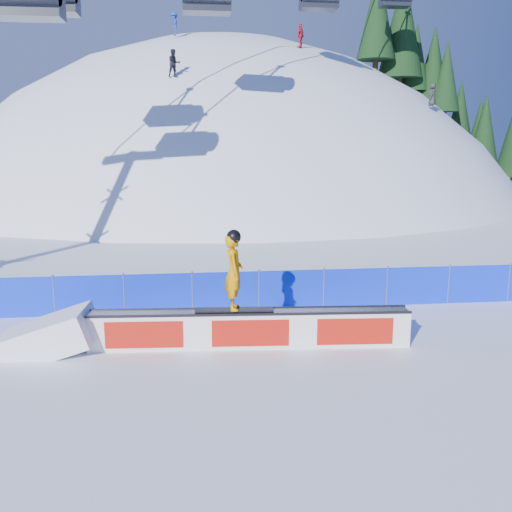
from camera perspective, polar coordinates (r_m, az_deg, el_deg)
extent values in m
plane|color=white|center=(13.40, 6.93, -10.81)|extent=(160.00, 160.00, 0.00)
sphere|color=silver|center=(58.84, -3.11, -11.47)|extent=(64.00, 64.00, 64.00)
cylinder|color=#342214|center=(57.87, 9.66, 18.36)|extent=(0.50, 0.50, 1.40)
cone|color=black|center=(58.63, 9.83, 23.01)|extent=(3.69, 3.69, 8.38)
cylinder|color=#342214|center=(60.50, 13.49, 15.49)|extent=(0.50, 0.50, 1.40)
cone|color=black|center=(60.98, 13.70, 19.66)|extent=(3.39, 3.39, 7.70)
cylinder|color=#342214|center=(59.07, 14.51, 15.36)|extent=(0.50, 0.50, 1.40)
cone|color=black|center=(59.62, 14.76, 20.07)|extent=(3.79, 3.79, 8.62)
cylinder|color=#342214|center=(58.98, 15.90, 14.41)|extent=(0.50, 0.50, 1.40)
cone|color=black|center=(59.54, 16.21, 19.71)|extent=(4.32, 4.32, 9.83)
cylinder|color=#342214|center=(56.81, 18.19, 13.29)|extent=(0.50, 0.50, 1.40)
cone|color=black|center=(57.15, 18.48, 17.74)|extent=(3.38, 3.38, 7.69)
cylinder|color=#342214|center=(57.90, 19.41, 11.77)|extent=(0.50, 0.50, 1.40)
cone|color=black|center=(58.23, 19.79, 17.16)|extent=(4.30, 4.30, 9.77)
cylinder|color=#342214|center=(59.93, 20.33, 9.95)|extent=(0.50, 0.50, 1.40)
cone|color=black|center=(59.98, 20.58, 13.43)|extent=(2.68, 2.68, 6.10)
cylinder|color=#342214|center=(59.56, 23.83, 6.35)|extent=(0.50, 0.50, 1.40)
cone|color=black|center=(59.40, 24.13, 9.91)|extent=(2.74, 2.74, 6.24)
cube|color=#0A2AE6|center=(17.39, 3.58, -3.37)|extent=(22.00, 0.03, 1.20)
cylinder|color=#3D4B6E|center=(17.60, -19.54, -3.69)|extent=(0.05, 0.05, 1.30)
cylinder|color=#3D4B6E|center=(17.25, -13.04, -3.61)|extent=(0.05, 0.05, 1.30)
cylinder|color=#3D4B6E|center=(17.12, -6.37, -3.48)|extent=(0.05, 0.05, 1.30)
cylinder|color=#3D4B6E|center=(17.24, 0.30, -3.31)|extent=(0.05, 0.05, 1.30)
cylinder|color=#3D4B6E|center=(17.58, 6.80, -3.10)|extent=(0.05, 0.05, 1.30)
cylinder|color=#3D4B6E|center=(18.13, 12.97, -2.86)|extent=(0.05, 0.05, 1.30)
cylinder|color=#3D4B6E|center=(18.88, 18.71, -2.61)|extent=(0.05, 0.05, 1.30)
cylinder|color=#3D4B6E|center=(19.81, 23.97, -2.35)|extent=(0.05, 0.05, 1.30)
cube|color=white|center=(14.27, -0.60, -7.39)|extent=(7.96, 1.01, 0.89)
cube|color=gray|center=(14.12, -0.61, -5.60)|extent=(7.88, 1.03, 0.04)
cube|color=black|center=(13.87, -0.57, -5.88)|extent=(7.93, 0.54, 0.06)
cube|color=black|center=(14.37, -0.65, -5.25)|extent=(7.93, 0.54, 0.06)
cube|color=red|center=(14.03, -0.56, -7.73)|extent=(7.53, 0.50, 0.67)
cube|color=red|center=(14.51, -0.64, -7.05)|extent=(7.53, 0.50, 0.67)
cube|color=black|center=(14.10, -2.18, -5.39)|extent=(1.95, 0.47, 0.04)
imported|color=#D68600|center=(13.85, -2.21, -1.62)|extent=(0.48, 0.70, 1.87)
sphere|color=black|center=(13.67, -2.24, 1.94)|extent=(0.35, 0.35, 0.35)
imported|color=black|center=(37.31, -8.20, 18.56)|extent=(0.94, 0.82, 1.65)
imported|color=red|center=(44.34, 4.46, 21.12)|extent=(0.89, 1.02, 1.65)
imported|color=#1A3E9C|center=(47.03, -8.17, 21.97)|extent=(0.63, 1.08, 1.65)
imported|color=#262626|center=(44.97, 17.23, 15.18)|extent=(0.82, 0.95, 1.65)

